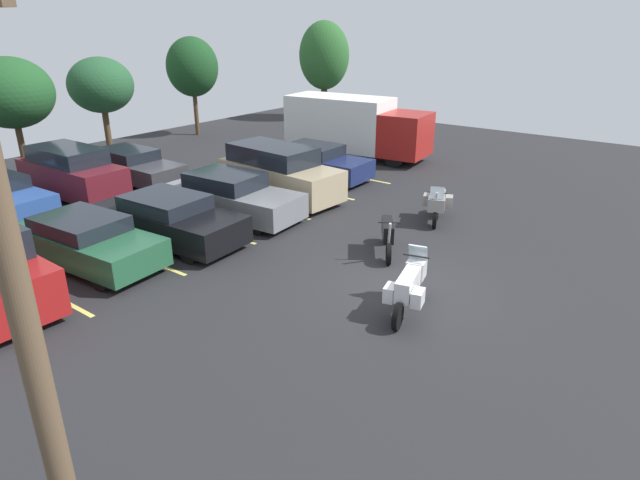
# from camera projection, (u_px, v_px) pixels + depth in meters

# --- Properties ---
(ground) EXTENTS (44.00, 44.00, 0.10)m
(ground) POSITION_uv_depth(u_px,v_px,m) (402.00, 287.00, 13.84)
(ground) COLOR #262628
(motorcycle_touring) EXTENTS (2.22, 1.01, 1.39)m
(motorcycle_touring) POSITION_uv_depth(u_px,v_px,m) (409.00, 285.00, 12.40)
(motorcycle_touring) COLOR black
(motorcycle_touring) RESTS_ON ground
(motorcycle_second) EXTENTS (1.99, 1.22, 1.37)m
(motorcycle_second) POSITION_uv_depth(u_px,v_px,m) (437.00, 203.00, 17.95)
(motorcycle_second) COLOR black
(motorcycle_second) RESTS_ON ground
(motorcycle_third) EXTENTS (1.85, 1.29, 1.24)m
(motorcycle_third) POSITION_uv_depth(u_px,v_px,m) (387.00, 234.00, 15.50)
(motorcycle_third) COLOR black
(motorcycle_third) RESTS_ON ground
(parking_stripes) EXTENTS (19.01, 5.05, 0.01)m
(parking_stripes) POSITION_uv_depth(u_px,v_px,m) (166.00, 239.00, 16.75)
(parking_stripes) COLOR #EAE066
(parking_stripes) RESTS_ON ground
(car_green) EXTENTS (2.20, 4.70, 1.37)m
(car_green) POSITION_uv_depth(u_px,v_px,m) (86.00, 241.00, 14.75)
(car_green) COLOR #235638
(car_green) RESTS_ON ground
(car_black) EXTENTS (2.19, 4.94, 1.43)m
(car_black) POSITION_uv_depth(u_px,v_px,m) (170.00, 219.00, 16.33)
(car_black) COLOR black
(car_black) RESTS_ON ground
(car_grey) EXTENTS (2.23, 4.94, 1.52)m
(car_grey) POSITION_uv_depth(u_px,v_px,m) (232.00, 196.00, 18.32)
(car_grey) COLOR slate
(car_grey) RESTS_ON ground
(car_tan) EXTENTS (2.30, 5.02, 1.98)m
(car_tan) POSITION_uv_depth(u_px,v_px,m) (278.00, 173.00, 20.18)
(car_tan) COLOR tan
(car_tan) RESTS_ON ground
(car_navy) EXTENTS (1.97, 4.46, 1.42)m
(car_navy) POSITION_uv_depth(u_px,v_px,m) (318.00, 162.00, 22.83)
(car_navy) COLOR navy
(car_navy) RESTS_ON ground
(car_far_maroon) EXTENTS (1.86, 4.72, 1.92)m
(car_far_maroon) POSITION_uv_depth(u_px,v_px,m) (72.00, 173.00, 20.27)
(car_far_maroon) COLOR maroon
(car_far_maroon) RESTS_ON ground
(car_far_charcoal) EXTENTS (1.81, 4.80, 1.33)m
(car_far_charcoal) POSITION_uv_depth(u_px,v_px,m) (132.00, 166.00, 22.46)
(car_far_charcoal) COLOR #38383D
(car_far_charcoal) RESTS_ON ground
(box_truck) EXTENTS (3.01, 7.21, 2.83)m
(box_truck) POSITION_uv_depth(u_px,v_px,m) (354.00, 126.00, 26.27)
(box_truck) COLOR #A51E19
(box_truck) RESTS_ON ground
(utility_pole) EXTENTS (0.31, 1.80, 7.04)m
(utility_pole) POSITION_uv_depth(u_px,v_px,m) (16.00, 288.00, 5.79)
(utility_pole) COLOR brown
(utility_pole) RESTS_ON ground
(tree_center) EXTENTS (3.36, 3.36, 4.94)m
(tree_center) POSITION_uv_depth(u_px,v_px,m) (11.00, 93.00, 22.03)
(tree_center) COLOR #4C3823
(tree_center) RESTS_ON ground
(tree_rear) EXTENTS (2.88, 2.88, 5.44)m
(tree_rear) POSITION_uv_depth(u_px,v_px,m) (192.00, 67.00, 30.40)
(tree_rear) COLOR #4C3823
(tree_rear) RESTS_ON ground
(tree_far_left) EXTENTS (3.29, 3.29, 6.26)m
(tree_far_left) POSITION_uv_depth(u_px,v_px,m) (324.00, 56.00, 35.58)
(tree_far_left) COLOR #4C3823
(tree_far_left) RESTS_ON ground
(tree_left) EXTENTS (3.11, 3.11, 4.64)m
(tree_left) POSITION_uv_depth(u_px,v_px,m) (101.00, 85.00, 26.39)
(tree_left) COLOR #4C3823
(tree_left) RESTS_ON ground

